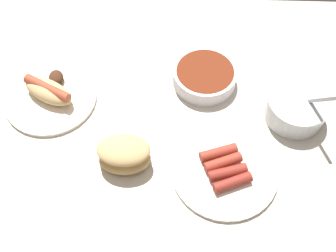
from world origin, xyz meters
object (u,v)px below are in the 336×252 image
bowl_chili (205,76)px  bowl_coleslaw (296,108)px  plate_sausages (225,170)px  bread_stack (124,154)px  plate_hotdog_assembled (50,94)px

bowl_chili → bowl_coleslaw: bearing=-25.0°
bowl_coleslaw → plate_sausages: size_ratio=0.66×
bread_stack → bowl_coleslaw: 42.11cm
plate_hotdog_assembled → bowl_coleslaw: size_ratio=1.45×
bread_stack → bowl_chili: size_ratio=0.75×
bowl_coleslaw → bowl_chili: bowl_coleslaw is taller
bowl_coleslaw → bowl_chili: 23.76cm
bread_stack → bowl_chili: (18.18, 24.12, -1.25)cm
bowl_coleslaw → plate_sausages: 23.59cm
bowl_chili → plate_hotdog_assembled: bearing=-170.0°
plate_hotdog_assembled → plate_sausages: bearing=-24.2°
bread_stack → bowl_chili: bread_stack is taller
plate_hotdog_assembled → plate_sausages: 46.58cm
plate_hotdog_assembled → plate_sausages: size_ratio=0.95×
plate_hotdog_assembled → bread_stack: bread_stack is taller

